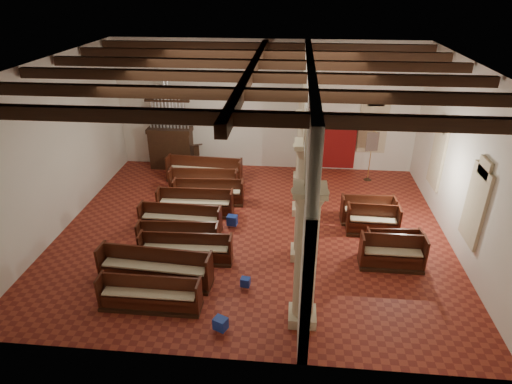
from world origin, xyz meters
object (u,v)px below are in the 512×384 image
object	(u,v)px
pipe_organ	(171,140)
lectern	(197,158)
nave_pew_0	(150,298)
aisle_pew_0	(392,257)
processional_banner	(369,164)

from	to	relation	value
pipe_organ	lectern	distance (m)	1.48
lectern	nave_pew_0	size ratio (longest dim) A/B	0.47
lectern	aisle_pew_0	xyz separation A→B (m)	(7.92, -7.23, -0.18)
processional_banner	lectern	bearing A→B (deg)	161.49
processional_banner	aisle_pew_0	world-z (taller)	processional_banner
pipe_organ	aisle_pew_0	world-z (taller)	pipe_organ
nave_pew_0	processional_banner	bearing A→B (deg)	51.92
lectern	nave_pew_0	world-z (taller)	lectern
lectern	nave_pew_0	distance (m)	9.86
pipe_organ	processional_banner	size ratio (longest dim) A/B	1.77
aisle_pew_0	lectern	bearing A→B (deg)	138.05
lectern	aisle_pew_0	bearing A→B (deg)	-61.10
processional_banner	nave_pew_0	size ratio (longest dim) A/B	0.87
lectern	processional_banner	xyz separation A→B (m)	(8.11, -0.59, 0.25)
lectern	nave_pew_0	bearing A→B (deg)	-104.03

